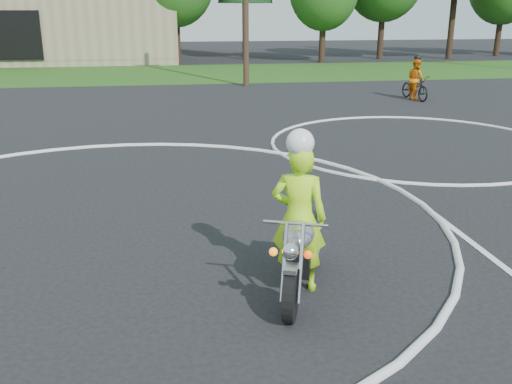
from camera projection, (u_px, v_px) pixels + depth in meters
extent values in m
plane|color=black|center=(83.00, 305.00, 7.34)|extent=(120.00, 120.00, 0.00)
cube|color=#1E4714|center=(146.00, 74.00, 32.73)|extent=(120.00, 10.00, 0.02)
torus|color=silver|center=(105.00, 222.00, 10.16)|extent=(12.12, 12.12, 0.12)
torus|color=silver|center=(414.00, 144.00, 16.02)|extent=(8.10, 8.10, 0.10)
cylinder|color=black|center=(291.00, 295.00, 6.90)|extent=(0.36, 0.69, 0.68)
cylinder|color=black|center=(306.00, 244.00, 8.38)|extent=(0.36, 0.69, 0.68)
cube|color=black|center=(300.00, 258.00, 7.65)|extent=(0.52, 0.70, 0.34)
ellipsoid|color=#9A9A9E|center=(299.00, 234.00, 7.31)|extent=(0.64, 0.82, 0.32)
cube|color=black|center=(304.00, 222.00, 7.85)|extent=(0.51, 0.74, 0.11)
cylinder|color=#B8B9BF|center=(284.00, 261.00, 6.88)|extent=(0.19, 0.40, 0.91)
cylinder|color=white|center=(301.00, 263.00, 6.84)|extent=(0.19, 0.40, 0.91)
cube|color=white|center=(291.00, 268.00, 6.76)|extent=(0.24, 0.29, 0.06)
cylinder|color=silver|center=(295.00, 224.00, 6.91)|extent=(0.76, 0.31, 0.04)
sphere|color=white|center=(290.00, 251.00, 6.60)|extent=(0.20, 0.20, 0.20)
sphere|color=orange|center=(273.00, 252.00, 6.67)|extent=(0.10, 0.10, 0.10)
sphere|color=#DA420A|center=(308.00, 255.00, 6.59)|extent=(0.10, 0.10, 0.10)
cylinder|color=silver|center=(317.00, 253.00, 8.08)|extent=(0.40, 0.88, 0.09)
imported|color=#B6FF1A|center=(299.00, 218.00, 7.52)|extent=(0.85, 0.71, 2.01)
sphere|color=white|center=(300.00, 143.00, 7.16)|extent=(0.36, 0.36, 0.36)
imported|color=black|center=(415.00, 87.00, 23.60)|extent=(0.93, 1.98, 1.00)
imported|color=orange|center=(416.00, 79.00, 23.50)|extent=(0.74, 0.89, 1.67)
sphere|color=black|center=(418.00, 58.00, 23.23)|extent=(0.29, 0.29, 0.29)
cone|color=#FF5F0D|center=(290.00, 256.00, 8.44)|extent=(0.22, 0.22, 0.30)
cube|color=#FF5F0D|center=(290.00, 264.00, 8.48)|extent=(0.24, 0.24, 0.03)
cube|color=black|center=(16.00, 35.00, 35.56)|extent=(3.00, 0.16, 3.00)
cylinder|color=#382619|center=(177.00, 39.00, 39.10)|extent=(0.44, 0.44, 3.24)
cylinder|color=#382619|center=(245.00, 32.00, 41.59)|extent=(0.44, 0.44, 3.96)
cylinder|color=#382619|center=(322.00, 41.00, 39.66)|extent=(0.44, 0.44, 2.88)
cylinder|color=#382619|center=(381.00, 34.00, 42.15)|extent=(0.44, 0.44, 3.60)
cylinder|color=#382619|center=(451.00, 29.00, 41.82)|extent=(0.44, 0.44, 4.32)
cylinder|color=#382619|center=(498.00, 35.00, 44.59)|extent=(0.44, 0.44, 3.24)
cylinder|color=#382619|center=(119.00, 41.00, 39.52)|extent=(0.44, 0.44, 2.88)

